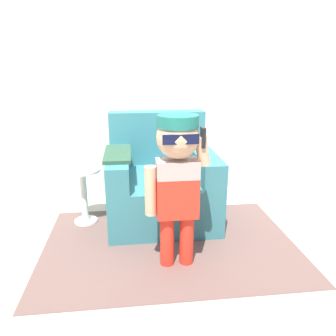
# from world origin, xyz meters

# --- Properties ---
(ground_plane) EXTENTS (10.00, 10.00, 0.00)m
(ground_plane) POSITION_xyz_m (0.00, 0.00, 0.00)
(ground_plane) COLOR #BCB29E
(wall_back) EXTENTS (10.00, 0.05, 2.60)m
(wall_back) POSITION_xyz_m (0.00, 0.83, 1.30)
(wall_back) COLOR silver
(wall_back) RESTS_ON ground_plane
(armchair) EXTENTS (0.96, 1.01, 0.93)m
(armchair) POSITION_xyz_m (-0.09, 0.24, 0.32)
(armchair) COLOR teal
(armchair) RESTS_ON ground_plane
(person_child) EXTENTS (0.44, 0.33, 1.07)m
(person_child) POSITION_xyz_m (-0.06, -0.61, 0.72)
(person_child) COLOR red
(person_child) RESTS_ON ground_plane
(side_table) EXTENTS (0.32, 0.32, 0.51)m
(side_table) POSITION_xyz_m (-0.79, 0.14, 0.31)
(side_table) COLOR white
(side_table) RESTS_ON ground_plane
(rug) EXTENTS (1.98, 1.37, 0.01)m
(rug) POSITION_xyz_m (-0.08, -0.34, 0.00)
(rug) COLOR brown
(rug) RESTS_ON ground_plane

